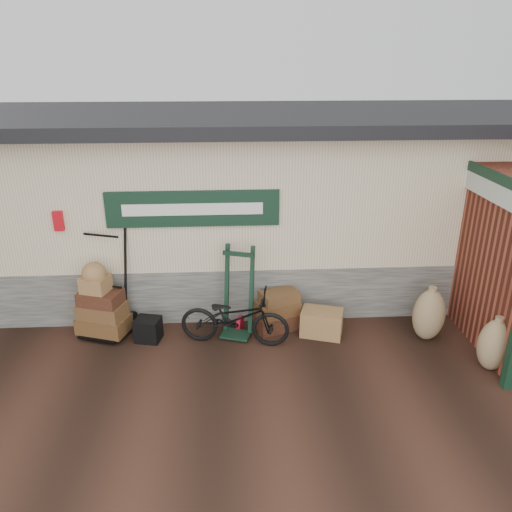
{
  "coord_description": "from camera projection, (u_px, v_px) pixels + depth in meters",
  "views": [
    {
      "loc": [
        0.21,
        -6.28,
        4.09
      ],
      "look_at": [
        0.65,
        0.9,
        1.19
      ],
      "focal_mm": 35.0,
      "sensor_mm": 36.0,
      "label": 1
    }
  ],
  "objects": [
    {
      "name": "brick_outbuilding",
      "position": [
        500.0,
        238.0,
        8.21
      ],
      "size": [
        1.71,
        4.51,
        2.62
      ],
      "color": "maroon",
      "rests_on": "ground"
    },
    {
      "name": "ground",
      "position": [
        216.0,
        355.0,
        7.33
      ],
      "size": [
        80.0,
        80.0,
        0.0
      ],
      "primitive_type": "plane",
      "color": "black",
      "rests_on": "ground"
    },
    {
      "name": "burlap_sack_left",
      "position": [
        429.0,
        315.0,
        7.6
      ],
      "size": [
        0.63,
        0.58,
        0.83
      ],
      "primitive_type": "ellipsoid",
      "rotation": [
        0.0,
        0.0,
        0.33
      ],
      "color": "#89644A",
      "rests_on": "ground"
    },
    {
      "name": "black_trunk",
      "position": [
        148.0,
        329.0,
        7.65
      ],
      "size": [
        0.43,
        0.39,
        0.37
      ],
      "primitive_type": "cube",
      "rotation": [
        0.0,
        0.0,
        -0.23
      ],
      "color": "black",
      "rests_on": "ground"
    },
    {
      "name": "burlap_sack_right",
      "position": [
        494.0,
        345.0,
        6.86
      ],
      "size": [
        0.57,
        0.51,
        0.77
      ],
      "primitive_type": "ellipsoid",
      "rotation": [
        0.0,
        0.0,
        0.26
      ],
      "color": "#89644A",
      "rests_on": "ground"
    },
    {
      "name": "green_barrow",
      "position": [
        238.0,
        292.0,
        7.65
      ],
      "size": [
        0.63,
        0.58,
        1.43
      ],
      "primitive_type": null,
      "rotation": [
        0.0,
        0.0,
        -0.32
      ],
      "color": "black",
      "rests_on": "ground"
    },
    {
      "name": "bicycle",
      "position": [
        235.0,
        315.0,
        7.46
      ],
      "size": [
        0.88,
        1.73,
        0.96
      ],
      "primitive_type": "imported",
      "rotation": [
        0.0,
        0.0,
        1.38
      ],
      "color": "black",
      "rests_on": "ground"
    },
    {
      "name": "station_building",
      "position": [
        215.0,
        199.0,
        9.26
      ],
      "size": [
        14.4,
        4.1,
        3.2
      ],
      "color": "#4C4C47",
      "rests_on": "ground"
    },
    {
      "name": "suitcase_stack",
      "position": [
        277.0,
        310.0,
        7.95
      ],
      "size": [
        0.84,
        0.69,
        0.64
      ],
      "primitive_type": null,
      "rotation": [
        0.0,
        0.0,
        0.38
      ],
      "color": "#361C11",
      "rests_on": "ground"
    },
    {
      "name": "porter_trolley",
      "position": [
        106.0,
        277.0,
        7.68
      ],
      "size": [
        1.08,
        0.94,
        1.82
      ],
      "primitive_type": null,
      "rotation": [
        0.0,
        0.0,
        -0.32
      ],
      "color": "black",
      "rests_on": "ground"
    },
    {
      "name": "wicker_hamper",
      "position": [
        322.0,
        323.0,
        7.8
      ],
      "size": [
        0.72,
        0.58,
        0.41
      ],
      "primitive_type": "cube",
      "rotation": [
        0.0,
        0.0,
        -0.31
      ],
      "color": "brown",
      "rests_on": "ground"
    }
  ]
}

